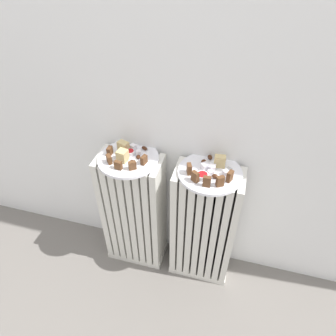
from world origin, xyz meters
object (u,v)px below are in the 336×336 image
(radiator_right, at_px, (203,227))
(plate_right, at_px, (210,173))
(fork, at_px, (225,173))
(plate_left, at_px, (128,158))
(jam_bowl_right, at_px, (202,176))
(radiator_left, at_px, (134,212))
(jam_bowl_left, at_px, (130,152))

(radiator_right, relative_size, plate_right, 2.56)
(radiator_right, relative_size, fork, 6.95)
(plate_left, xyz_separation_m, jam_bowl_right, (0.31, -0.04, 0.02))
(radiator_left, xyz_separation_m, plate_left, (0.00, -0.00, 0.33))
(radiator_right, bearing_deg, jam_bowl_left, 176.67)
(plate_right, distance_m, fork, 0.06)
(jam_bowl_right, height_order, fork, jam_bowl_right)
(plate_right, xyz_separation_m, jam_bowl_left, (-0.33, 0.02, 0.02))
(radiator_left, relative_size, fork, 6.95)
(jam_bowl_left, height_order, fork, jam_bowl_left)
(plate_left, relative_size, jam_bowl_left, 6.74)
(radiator_right, height_order, jam_bowl_right, jam_bowl_right)
(radiator_right, xyz_separation_m, plate_right, (0.00, -0.00, 0.33))
(jam_bowl_left, height_order, jam_bowl_right, same)
(radiator_left, relative_size, jam_bowl_right, 14.05)
(radiator_left, height_order, fork, fork)
(radiator_right, xyz_separation_m, fork, (0.06, 0.01, 0.34))
(jam_bowl_left, distance_m, jam_bowl_right, 0.32)
(plate_right, bearing_deg, fork, 6.85)
(plate_left, relative_size, fork, 2.71)
(radiator_left, distance_m, fork, 0.52)
(radiator_left, bearing_deg, plate_left, -90.00)
(fork, bearing_deg, radiator_right, -173.15)
(radiator_left, height_order, plate_right, plate_right)
(radiator_right, height_order, plate_right, plate_right)
(plate_left, relative_size, plate_right, 1.00)
(plate_left, height_order, jam_bowl_left, jam_bowl_left)
(jam_bowl_left, bearing_deg, fork, -1.85)
(radiator_left, distance_m, jam_bowl_right, 0.47)
(radiator_left, relative_size, jam_bowl_left, 17.27)
(radiator_right, distance_m, fork, 0.34)
(jam_bowl_right, bearing_deg, radiator_right, 62.62)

